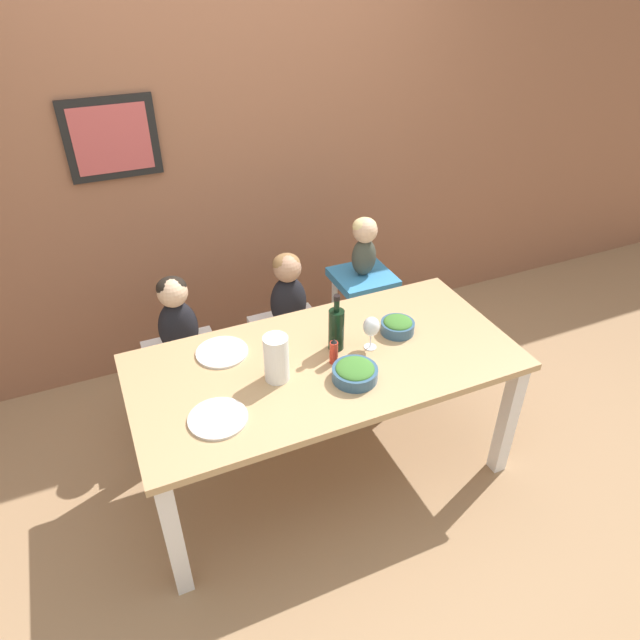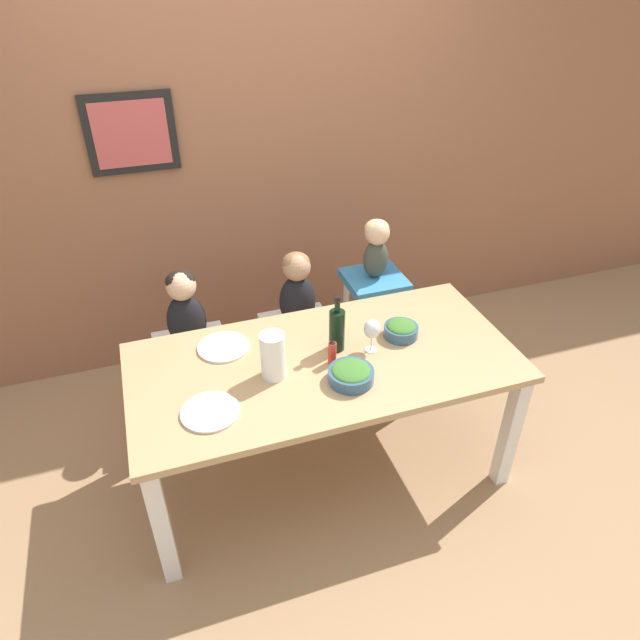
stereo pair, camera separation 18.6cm
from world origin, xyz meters
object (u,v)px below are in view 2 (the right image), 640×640
(person_child_center, at_px, (297,289))
(dinner_plate_front_left, at_px, (210,412))
(paper_towel_roll, at_px, (273,356))
(dinner_plate_back_left, at_px, (223,347))
(person_baby_right, at_px, (376,244))
(wine_glass_near, at_px, (372,329))
(chair_right_highchair, at_px, (373,300))
(salad_bowl_large, at_px, (351,374))
(salad_bowl_small, at_px, (401,329))
(chair_far_left, at_px, (192,357))
(person_child_left, at_px, (185,308))
(wine_bottle, at_px, (337,329))
(chair_far_center, at_px, (298,336))

(person_child_center, distance_m, dinner_plate_front_left, 1.04)
(paper_towel_roll, bearing_deg, dinner_plate_back_left, 122.74)
(person_baby_right, distance_m, wine_glass_near, 0.72)
(chair_right_highchair, bearing_deg, paper_towel_roll, -138.59)
(salad_bowl_large, bearing_deg, paper_towel_roll, 155.59)
(chair_right_highchair, bearing_deg, salad_bowl_small, -101.29)
(chair_far_left, bearing_deg, salad_bowl_large, -53.46)
(person_child_center, distance_m, salad_bowl_large, 0.83)
(person_child_left, relative_size, salad_bowl_small, 2.75)
(person_baby_right, distance_m, wine_bottle, 0.75)
(chair_far_center, height_order, dinner_plate_back_left, dinner_plate_back_left)
(person_child_left, distance_m, dinner_plate_front_left, 0.83)
(chair_far_left, xyz_separation_m, person_child_center, (0.62, 0.00, 0.32))
(chair_far_left, height_order, paper_towel_roll, paper_towel_roll)
(chair_far_center, xyz_separation_m, dinner_plate_back_left, (-0.49, -0.41, 0.33))
(person_baby_right, relative_size, dinner_plate_front_left, 1.43)
(wine_bottle, bearing_deg, paper_towel_roll, -163.45)
(chair_far_left, xyz_separation_m, person_baby_right, (1.08, 0.00, 0.52))
(chair_far_left, height_order, wine_bottle, wine_bottle)
(chair_far_left, distance_m, chair_right_highchair, 1.09)
(chair_right_highchair, height_order, dinner_plate_front_left, dinner_plate_front_left)
(dinner_plate_back_left, bearing_deg, chair_far_center, 40.34)
(chair_far_center, height_order, paper_towel_roll, paper_towel_roll)
(person_baby_right, distance_m, dinner_plate_front_left, 1.38)
(wine_bottle, bearing_deg, salad_bowl_small, -0.94)
(person_baby_right, relative_size, salad_bowl_small, 2.09)
(wine_glass_near, height_order, salad_bowl_small, wine_glass_near)
(wine_bottle, xyz_separation_m, wine_glass_near, (0.15, -0.06, 0.00))
(salad_bowl_large, height_order, salad_bowl_small, same)
(chair_far_center, height_order, dinner_plate_front_left, dinner_plate_front_left)
(person_child_left, bearing_deg, wine_bottle, -42.93)
(chair_far_center, distance_m, dinner_plate_front_left, 1.09)
(salad_bowl_small, bearing_deg, wine_glass_near, -163.07)
(person_baby_right, xyz_separation_m, paper_towel_roll, (-0.78, -0.69, -0.08))
(person_child_left, xyz_separation_m, person_child_center, (0.62, 0.00, 0.00))
(person_child_left, bearing_deg, salad_bowl_small, -31.71)
(person_child_left, height_order, wine_bottle, wine_bottle)
(chair_far_left, distance_m, dinner_plate_front_left, 0.90)
(person_child_center, bearing_deg, dinner_plate_back_left, -139.58)
(person_child_left, distance_m, person_baby_right, 1.10)
(person_child_left, bearing_deg, chair_far_left, -90.00)
(dinner_plate_front_left, bearing_deg, dinner_plate_back_left, 72.28)
(person_child_center, relative_size, dinner_plate_front_left, 1.88)
(person_child_center, bearing_deg, chair_far_left, -179.88)
(person_baby_right, height_order, paper_towel_roll, person_baby_right)
(wine_bottle, bearing_deg, salad_bowl_large, -94.91)
(paper_towel_roll, xyz_separation_m, salad_bowl_large, (0.31, -0.14, -0.07))
(wine_glass_near, relative_size, salad_bowl_small, 1.01)
(person_child_left, bearing_deg, person_child_center, 0.00)
(chair_far_center, height_order, chair_right_highchair, chair_right_highchair)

